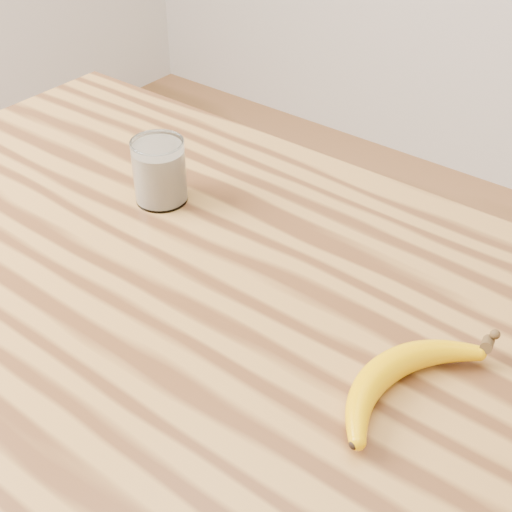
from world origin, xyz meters
The scene contains 3 objects.
table centered at (0.00, 0.00, 0.77)m, with size 1.20×0.80×0.90m.
smoothie_glass centered at (-0.17, 0.14, 0.95)m, with size 0.07×0.07×0.09m.
banana centered at (0.26, 0.04, 0.92)m, with size 0.10×0.27×0.03m, color #E8A700, non-canonical shape.
Camera 1 is at (0.47, -0.46, 1.46)m, focal length 50.00 mm.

